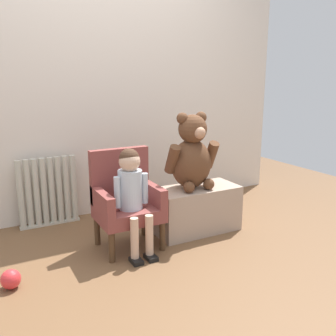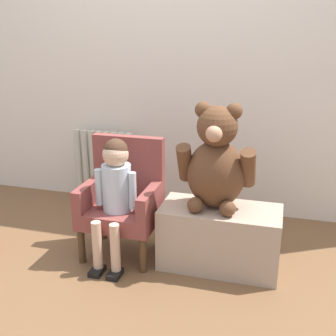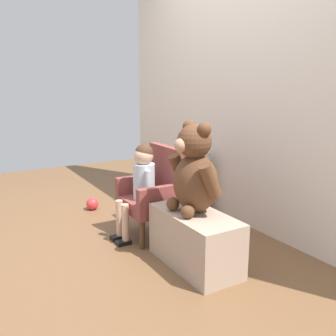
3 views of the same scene
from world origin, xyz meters
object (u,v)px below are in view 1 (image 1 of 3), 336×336
(child_armchair, at_px, (126,200))
(radiator, at_px, (48,192))
(large_teddy_bear, at_px, (192,155))
(low_bench, at_px, (196,209))
(toy_ball, at_px, (11,279))
(child_figure, at_px, (131,186))

(child_armchair, bearing_deg, radiator, 122.32)
(large_teddy_bear, bearing_deg, low_bench, -24.07)
(low_bench, height_order, large_teddy_bear, large_teddy_bear)
(toy_ball, bearing_deg, child_armchair, 15.45)
(radiator, relative_size, child_figure, 0.78)
(low_bench, height_order, toy_ball, low_bench)
(radiator, bearing_deg, toy_ball, -114.23)
(radiator, height_order, toy_ball, radiator)
(child_figure, height_order, low_bench, child_figure)
(radiator, distance_m, low_bench, 1.25)
(radiator, bearing_deg, low_bench, -33.95)
(radiator, bearing_deg, large_teddy_bear, -34.31)
(large_teddy_bear, height_order, toy_ball, large_teddy_bear)
(child_figure, height_order, toy_ball, child_figure)
(child_armchair, bearing_deg, child_figure, -90.00)
(radiator, relative_size, child_armchair, 0.81)
(child_figure, distance_m, large_teddy_bear, 0.59)
(child_armchair, relative_size, low_bench, 1.05)
(low_bench, xyz_separation_m, large_teddy_bear, (-0.04, 0.02, 0.45))
(large_teddy_bear, bearing_deg, radiator, 145.69)
(low_bench, xyz_separation_m, toy_ball, (-1.44, -0.21, -0.12))
(low_bench, bearing_deg, child_armchair, 178.36)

